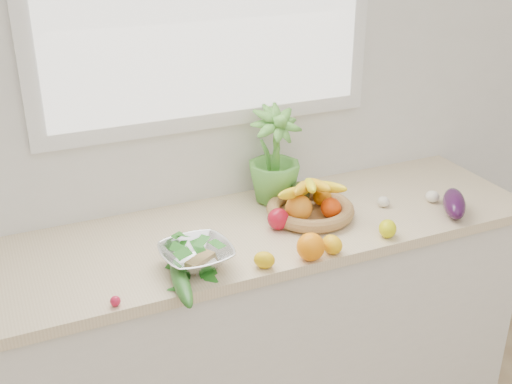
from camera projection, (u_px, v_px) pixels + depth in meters
name	position (u px, v px, depth m)	size (l,w,h in m)	color
back_wall	(208.00, 87.00, 2.36)	(4.50, 0.02, 2.70)	white
counter_cabinet	(242.00, 336.00, 2.50)	(2.20, 0.58, 0.86)	silver
countertop	(241.00, 235.00, 2.31)	(2.24, 0.62, 0.04)	beige
orange_loose	(311.00, 247.00, 2.10)	(0.09, 0.09, 0.09)	orange
lemon_a	(332.00, 244.00, 2.14)	(0.06, 0.08, 0.06)	#FCB30D
lemon_b	(388.00, 229.00, 2.25)	(0.06, 0.08, 0.06)	#DCDD0C
lemon_c	(264.00, 260.00, 2.06)	(0.06, 0.07, 0.06)	yellow
apple	(278.00, 219.00, 2.29)	(0.08, 0.08, 0.08)	#A90D23
ginger	(200.00, 262.00, 2.07)	(0.11, 0.04, 0.03)	tan
garlic_a	(383.00, 202.00, 2.47)	(0.05, 0.05, 0.04)	silver
garlic_b	(300.00, 220.00, 2.33)	(0.05, 0.05, 0.04)	white
garlic_c	(432.00, 196.00, 2.50)	(0.05, 0.05, 0.05)	white
eggplant	(454.00, 203.00, 2.40)	(0.08, 0.21, 0.09)	#300E33
cucumber	(181.00, 283.00, 1.94)	(0.05, 0.27, 0.05)	#24581A
radish	(115.00, 301.00, 1.87)	(0.03, 0.03, 0.03)	red
potted_herb	(274.00, 155.00, 2.44)	(0.21, 0.21, 0.37)	#539B38
fruit_basket	(310.00, 205.00, 2.38)	(0.43, 0.43, 0.18)	tan
colander_with_spinach	(196.00, 251.00, 2.04)	(0.24, 0.24, 0.12)	white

